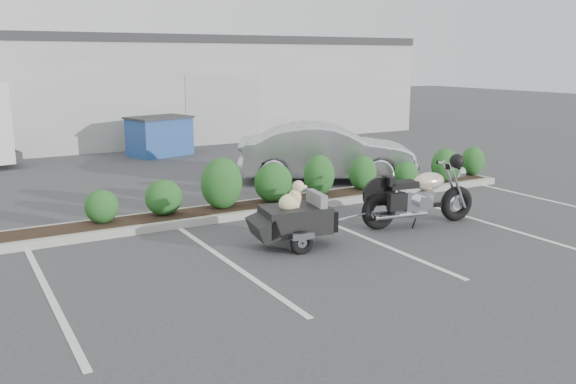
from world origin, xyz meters
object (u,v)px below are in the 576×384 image
motorcycle (419,197)px  dumpster (160,136)px  sedan (327,153)px  pet_trailer (294,218)px

motorcycle → dumpster: 10.99m
dumpster → motorcycle: bearing=-97.8°
sedan → dumpster: sedan is taller
pet_trailer → dumpster: 10.91m
motorcycle → pet_trailer: 2.78m
pet_trailer → sedan: 5.79m
motorcycle → pet_trailer: bearing=-171.7°
motorcycle → dumpster: size_ratio=1.09×
dumpster → sedan: bearing=-85.1°
motorcycle → pet_trailer: size_ratio=1.24×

